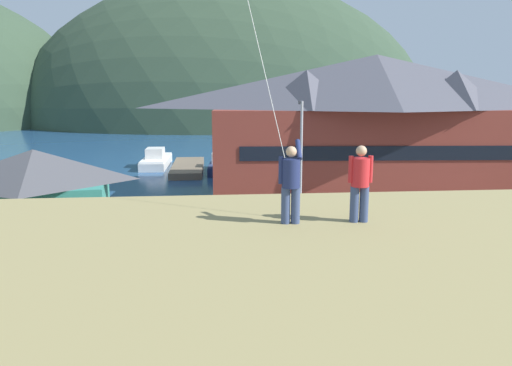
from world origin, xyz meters
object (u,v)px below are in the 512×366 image
Objects in this scene: storage_shed_near_lot at (37,197)px; parked_car_front_row_red at (52,265)px; harbor_lodge at (375,120)px; moored_boat_outer_mooring at (220,166)px; parked_car_front_row_silver at (259,263)px; parking_light_pole at (301,155)px; wharf_dock at (188,168)px; parked_car_mid_row_center at (206,226)px; parked_car_mid_row_near at (294,225)px; person_kite_flyer at (291,182)px; person_companion at (360,181)px; moored_boat_wharfside at (156,160)px.

parked_car_front_row_red is at bearing -66.96° from storage_shed_near_lot.
harbor_lodge is 17.40m from moored_boat_outer_mooring.
parking_light_pole is (3.51, 9.36, 3.49)m from parked_car_front_row_silver.
parked_car_mid_row_center is at bearing -84.81° from wharf_dock.
parked_car_front_row_silver is at bearing -81.41° from wharf_dock.
parked_car_mid_row_near and parked_car_front_row_red have the same top height.
parked_car_mid_row_center is 17.28m from person_kite_flyer.
parked_car_front_row_silver is at bearing -87.49° from moored_boat_outer_mooring.
wharf_dock is (6.91, 24.82, -2.49)m from storage_shed_near_lot.
parked_car_mid_row_near is at bearing 80.16° from person_kite_flyer.
parked_car_mid_row_center is at bearing 176.70° from parked_car_mid_row_near.
moored_boat_outer_mooring is 1.62× the size of parked_car_mid_row_near.
parked_car_front_row_silver is at bearing 97.50° from person_companion.
moored_boat_wharfside reaches higher than parked_car_mid_row_near.
parked_car_mid_row_near is 2.28× the size of person_kite_flyer.
harbor_lodge reaches higher than parked_car_mid_row_center.
parked_car_front_row_red is (-6.66, -5.67, 0.00)m from parked_car_mid_row_center.
moored_boat_wharfside is 8.38m from moored_boat_outer_mooring.
parked_car_mid_row_center is 6.59m from parked_car_front_row_silver.
parked_car_front_row_silver is at bearing -28.85° from storage_shed_near_lot.
wharf_dock is 42.22m from person_companion.
parked_car_mid_row_center is (-4.96, 0.29, 0.00)m from parked_car_mid_row_near.
parked_car_front_row_silver is 11.53m from person_kite_flyer.
person_companion reaches higher than parked_car_front_row_red.
parked_car_front_row_red and parked_car_front_row_silver have the same top height.
person_kite_flyer is (11.39, -16.47, 3.84)m from storage_shed_near_lot.
person_kite_flyer reaches higher than moored_boat_outer_mooring.
parking_light_pole is 4.50× the size of person_companion.
parked_car_front_row_red is 0.54× the size of parking_light_pole.
storage_shed_near_lot is at bearing -113.59° from moored_boat_outer_mooring.
parked_car_front_row_silver is at bearing -113.35° from parked_car_mid_row_near.
harbor_lodge is 3.70× the size of parking_light_pole.
moored_boat_outer_mooring is 30.05m from parked_car_front_row_silver.
person_kite_flyer is at bearing -88.46° from moored_boat_outer_mooring.
parked_car_mid_row_center is 17.55m from person_companion.
harbor_lodge is 25.47m from moored_boat_wharfside.
harbor_lodge is at bearing 68.28° from person_kite_flyer.
moored_boat_outer_mooring reaches higher than wharf_dock.
harbor_lodge is 6.83× the size of parked_car_mid_row_near.
parked_car_front_row_red is 0.97× the size of parked_car_front_row_silver.
person_kite_flyer reaches higher than parked_car_mid_row_near.
person_companion is at bearing -96.40° from parking_light_pole.
parked_car_mid_row_center is at bearing 103.08° from person_companion.
moored_boat_outer_mooring is 3.94× the size of person_companion.
wharf_dock is 26.41m from parked_car_mid_row_near.
parked_car_front_row_silver is (11.63, -6.41, -1.78)m from storage_shed_near_lot.
storage_shed_near_lot is 21.31m from person_companion.
parking_light_pole is 4.21× the size of person_kite_flyer.
moored_boat_wharfside is 30.65m from parked_car_mid_row_near.
parked_car_mid_row_center is at bearing -1.76° from storage_shed_near_lot.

